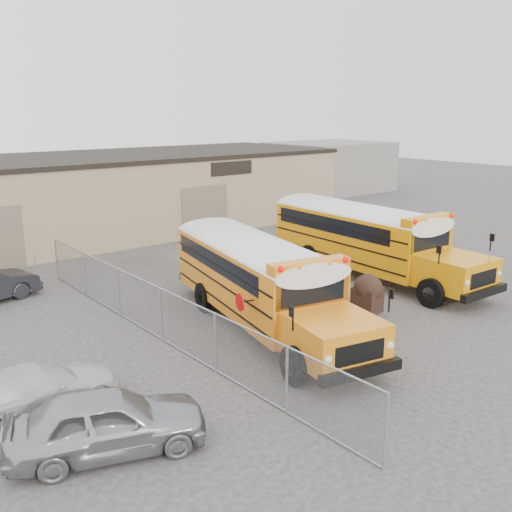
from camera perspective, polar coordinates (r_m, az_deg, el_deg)
ground at (r=20.50m, az=9.80°, el=-6.64°), size 120.00×120.00×0.00m
warehouse at (r=35.82m, az=-15.08°, el=6.05°), size 30.20×10.20×4.67m
chainlink_fence at (r=18.73m, az=-9.48°, el=-5.75°), size 0.07×18.07×1.81m
distant_building_right at (r=53.30m, az=7.29°, el=8.85°), size 10.00×8.00×4.40m
school_bus_left at (r=25.22m, az=-6.28°, el=1.74°), size 4.81×10.89×3.10m
school_bus_right at (r=30.86m, az=1.88°, el=4.30°), size 3.39×11.17×3.23m
tarp_bundle at (r=21.41m, az=11.10°, el=-3.65°), size 1.12×1.08×1.47m
car_silver at (r=13.29m, az=-14.65°, el=-15.73°), size 4.61×3.10×1.46m
car_white at (r=15.40m, az=-21.37°, el=-12.37°), size 4.29×1.81×1.23m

